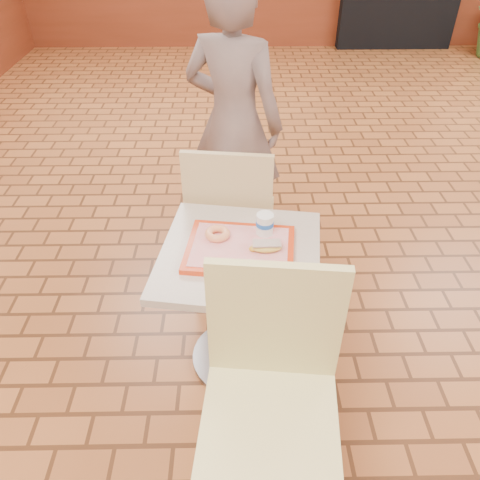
{
  "coord_description": "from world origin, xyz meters",
  "views": [
    {
      "loc": [
        -1.11,
        -2.15,
        1.92
      ],
      "look_at": [
        -1.08,
        -0.63,
        0.76
      ],
      "focal_mm": 35.0,
      "sensor_mm": 36.0,
      "label": 1
    }
  ],
  "objects_px": {
    "ring_donut": "(217,234)",
    "paper_cup": "(265,224)",
    "customer": "(234,124)",
    "serving_tray": "(240,249)",
    "chair_main_back": "(231,214)",
    "long_john_donut": "(266,247)",
    "main_table": "(240,291)",
    "chair_main_front": "(271,386)"
  },
  "relations": [
    {
      "from": "chair_main_back",
      "to": "serving_tray",
      "type": "distance_m",
      "value": 0.55
    },
    {
      "from": "chair_main_front",
      "to": "long_john_donut",
      "type": "xyz_separation_m",
      "value": [
        0.01,
        0.53,
        0.19
      ]
    },
    {
      "from": "chair_main_back",
      "to": "serving_tray",
      "type": "relative_size",
      "value": 2.12
    },
    {
      "from": "ring_donut",
      "to": "paper_cup",
      "type": "height_order",
      "value": "paper_cup"
    },
    {
      "from": "chair_main_back",
      "to": "paper_cup",
      "type": "xyz_separation_m",
      "value": [
        0.15,
        -0.43,
        0.25
      ]
    },
    {
      "from": "chair_main_back",
      "to": "long_john_donut",
      "type": "height_order",
      "value": "chair_main_back"
    },
    {
      "from": "ring_donut",
      "to": "main_table",
      "type": "bearing_deg",
      "value": -35.11
    },
    {
      "from": "chair_main_front",
      "to": "chair_main_back",
      "type": "distance_m",
      "value": 1.09
    },
    {
      "from": "ring_donut",
      "to": "chair_main_back",
      "type": "bearing_deg",
      "value": 83.14
    },
    {
      "from": "serving_tray",
      "to": "ring_donut",
      "type": "relative_size",
      "value": 4.17
    },
    {
      "from": "chair_main_front",
      "to": "ring_donut",
      "type": "height_order",
      "value": "chair_main_front"
    },
    {
      "from": "customer",
      "to": "long_john_donut",
      "type": "xyz_separation_m",
      "value": [
        0.12,
        -1.06,
        -0.07
      ]
    },
    {
      "from": "serving_tray",
      "to": "long_john_donut",
      "type": "xyz_separation_m",
      "value": [
        0.1,
        -0.03,
        0.03
      ]
    },
    {
      "from": "main_table",
      "to": "paper_cup",
      "type": "height_order",
      "value": "paper_cup"
    },
    {
      "from": "chair_main_back",
      "to": "ring_donut",
      "type": "relative_size",
      "value": 8.86
    },
    {
      "from": "chair_main_front",
      "to": "customer",
      "type": "bearing_deg",
      "value": 100.09
    },
    {
      "from": "chair_main_front",
      "to": "chair_main_back",
      "type": "relative_size",
      "value": 1.06
    },
    {
      "from": "serving_tray",
      "to": "ring_donut",
      "type": "xyz_separation_m",
      "value": [
        -0.09,
        0.07,
        0.03
      ]
    },
    {
      "from": "long_john_donut",
      "to": "ring_donut",
      "type": "bearing_deg",
      "value": 154.34
    },
    {
      "from": "chair_main_back",
      "to": "ring_donut",
      "type": "bearing_deg",
      "value": 90.09
    },
    {
      "from": "main_table",
      "to": "customer",
      "type": "xyz_separation_m",
      "value": [
        -0.02,
        1.03,
        0.34
      ]
    },
    {
      "from": "customer",
      "to": "main_table",
      "type": "bearing_deg",
      "value": 114.77
    },
    {
      "from": "chair_main_front",
      "to": "long_john_donut",
      "type": "distance_m",
      "value": 0.56
    },
    {
      "from": "long_john_donut",
      "to": "chair_main_front",
      "type": "bearing_deg",
      "value": -90.73
    },
    {
      "from": "main_table",
      "to": "paper_cup",
      "type": "relative_size",
      "value": 7.41
    },
    {
      "from": "customer",
      "to": "serving_tray",
      "type": "bearing_deg",
      "value": 114.77
    },
    {
      "from": "chair_main_front",
      "to": "paper_cup",
      "type": "xyz_separation_m",
      "value": [
        0.01,
        0.65,
        0.22
      ]
    },
    {
      "from": "chair_main_front",
      "to": "serving_tray",
      "type": "height_order",
      "value": "chair_main_front"
    },
    {
      "from": "chair_main_front",
      "to": "serving_tray",
      "type": "distance_m",
      "value": 0.59
    },
    {
      "from": "chair_main_front",
      "to": "paper_cup",
      "type": "relative_size",
      "value": 10.59
    },
    {
      "from": "main_table",
      "to": "chair_main_front",
      "type": "relative_size",
      "value": 0.7
    },
    {
      "from": "chair_main_front",
      "to": "customer",
      "type": "xyz_separation_m",
      "value": [
        -0.12,
        1.59,
        0.25
      ]
    },
    {
      "from": "chair_main_front",
      "to": "long_john_donut",
      "type": "height_order",
      "value": "chair_main_front"
    },
    {
      "from": "long_john_donut",
      "to": "serving_tray",
      "type": "bearing_deg",
      "value": 164.45
    },
    {
      "from": "ring_donut",
      "to": "paper_cup",
      "type": "distance_m",
      "value": 0.2
    },
    {
      "from": "chair_main_back",
      "to": "serving_tray",
      "type": "height_order",
      "value": "chair_main_back"
    },
    {
      "from": "main_table",
      "to": "chair_main_back",
      "type": "relative_size",
      "value": 0.74
    },
    {
      "from": "serving_tray",
      "to": "long_john_donut",
      "type": "relative_size",
      "value": 3.25
    },
    {
      "from": "ring_donut",
      "to": "long_john_donut",
      "type": "relative_size",
      "value": 0.78
    },
    {
      "from": "main_table",
      "to": "chair_main_front",
      "type": "xyz_separation_m",
      "value": [
        0.1,
        -0.56,
        0.09
      ]
    },
    {
      "from": "main_table",
      "to": "chair_main_front",
      "type": "bearing_deg",
      "value": -80.09
    },
    {
      "from": "main_table",
      "to": "serving_tray",
      "type": "xyz_separation_m",
      "value": [
        0.0,
        0.0,
        0.24
      ]
    }
  ]
}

